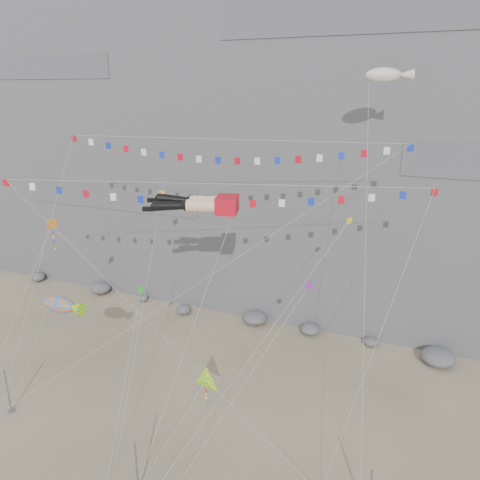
% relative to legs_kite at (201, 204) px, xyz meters
% --- Properties ---
extents(ground, '(120.00, 120.00, 0.00)m').
position_rel_legs_kite_xyz_m(ground, '(-0.29, -4.79, -15.69)').
color(ground, tan).
rests_on(ground, ground).
extents(cliff, '(80.00, 28.00, 50.00)m').
position_rel_legs_kite_xyz_m(cliff, '(-0.29, 27.21, 9.31)').
color(cliff, slate).
rests_on(cliff, ground).
extents(talus_boulders, '(60.00, 3.00, 1.20)m').
position_rel_legs_kite_xyz_m(talus_boulders, '(-0.29, 12.21, -15.09)').
color(talus_boulders, '#5C5C61').
rests_on(talus_boulders, ground).
extents(anchor_pole_left, '(0.12, 0.12, 3.70)m').
position_rel_legs_kite_xyz_m(anchor_pole_left, '(-12.55, -8.38, -13.84)').
color(anchor_pole_left, slate).
rests_on(anchor_pole_left, ground).
extents(anchor_pole_center, '(0.12, 0.12, 4.16)m').
position_rel_legs_kite_xyz_m(anchor_pole_center, '(1.14, -11.37, -13.61)').
color(anchor_pole_center, slate).
rests_on(anchor_pole_center, ground).
extents(legs_kite, '(7.11, 13.78, 20.05)m').
position_rel_legs_kite_xyz_m(legs_kite, '(0.00, 0.00, 0.00)').
color(legs_kite, red).
rests_on(legs_kite, ground).
extents(flag_banner_upper, '(26.98, 15.49, 27.41)m').
position_rel_legs_kite_xyz_m(flag_banner_upper, '(0.14, 4.44, 4.20)').
color(flag_banner_upper, red).
rests_on(flag_banner_upper, ground).
extents(flag_banner_lower, '(30.40, 12.12, 21.57)m').
position_rel_legs_kite_xyz_m(flag_banner_lower, '(0.42, 0.65, 1.39)').
color(flag_banner_lower, red).
rests_on(flag_banner_lower, ground).
extents(harlequin_kite, '(3.17, 8.50, 15.55)m').
position_rel_legs_kite_xyz_m(harlequin_kite, '(-12.22, -2.32, -2.33)').
color(harlequin_kite, red).
rests_on(harlequin_kite, ground).
extents(fish_windsock, '(5.84, 2.89, 9.49)m').
position_rel_legs_kite_xyz_m(fish_windsock, '(-9.22, -5.51, -7.29)').
color(fish_windsock, '#E35E0B').
rests_on(fish_windsock, ground).
extents(delta_kite, '(3.42, 6.77, 8.59)m').
position_rel_legs_kite_xyz_m(delta_kite, '(3.12, -6.06, -10.35)').
color(delta_kite, yellow).
rests_on(delta_kite, ground).
extents(blimp_windsock, '(4.48, 15.65, 28.54)m').
position_rel_legs_kite_xyz_m(blimp_windsock, '(11.17, 7.89, 8.87)').
color(blimp_windsock, beige).
rests_on(blimp_windsock, ground).
extents(small_kite_a, '(5.33, 15.48, 21.58)m').
position_rel_legs_kite_xyz_m(small_kite_a, '(-6.07, 4.26, -0.96)').
color(small_kite_a, orange).
rests_on(small_kite_a, ground).
extents(small_kite_b, '(6.34, 8.96, 15.09)m').
position_rel_legs_kite_xyz_m(small_kite_b, '(8.46, -1.51, -4.73)').
color(small_kite_b, purple).
rests_on(small_kite_b, ground).
extents(small_kite_c, '(3.42, 9.60, 13.14)m').
position_rel_legs_kite_xyz_m(small_kite_c, '(-4.02, -2.57, -6.68)').
color(small_kite_c, '#179A1C').
rests_on(small_kite_c, ground).
extents(small_kite_d, '(9.07, 15.28, 22.33)m').
position_rel_legs_kite_xyz_m(small_kite_d, '(9.97, 3.07, -1.44)').
color(small_kite_d, yellow).
rests_on(small_kite_d, ground).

